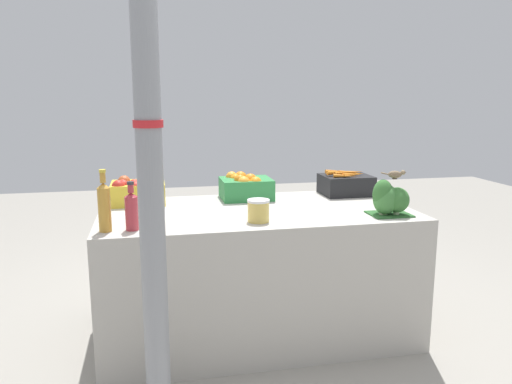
# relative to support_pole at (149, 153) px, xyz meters

# --- Properties ---
(ground_plane) EXTENTS (10.00, 10.00, 0.00)m
(ground_plane) POSITION_rel_support_pole_xyz_m (0.59, 0.74, -1.18)
(ground_plane) COLOR gray
(market_table) EXTENTS (1.77, 0.93, 0.76)m
(market_table) POSITION_rel_support_pole_xyz_m (0.59, 0.74, -0.80)
(market_table) COLOR #B7B2A8
(market_table) RESTS_ON ground_plane
(support_pole) EXTENTS (0.12, 0.12, 2.36)m
(support_pole) POSITION_rel_support_pole_xyz_m (0.00, 0.00, 0.00)
(support_pole) COLOR gray
(support_pole) RESTS_ON ground_plane
(apple_crate) EXTENTS (0.32, 0.27, 0.16)m
(apple_crate) POSITION_rel_support_pole_xyz_m (-0.08, 1.03, -0.34)
(apple_crate) COLOR gold
(apple_crate) RESTS_ON market_table
(orange_crate) EXTENTS (0.32, 0.27, 0.17)m
(orange_crate) POSITION_rel_support_pole_xyz_m (0.58, 1.04, -0.34)
(orange_crate) COLOR #2D8442
(orange_crate) RESTS_ON market_table
(carrot_crate) EXTENTS (0.32, 0.27, 0.17)m
(carrot_crate) POSITION_rel_support_pole_xyz_m (1.27, 1.04, -0.35)
(carrot_crate) COLOR black
(carrot_crate) RESTS_ON market_table
(broccoli_pile) EXTENTS (0.22, 0.18, 0.20)m
(broccoli_pile) POSITION_rel_support_pole_xyz_m (1.26, 0.42, -0.33)
(broccoli_pile) COLOR #2D602D
(broccoli_pile) RESTS_ON market_table
(juice_bottle_amber) EXTENTS (0.06, 0.06, 0.30)m
(juice_bottle_amber) POSITION_rel_support_pole_xyz_m (-0.22, 0.41, -0.29)
(juice_bottle_amber) COLOR gold
(juice_bottle_amber) RESTS_ON market_table
(juice_bottle_ruby) EXTENTS (0.06, 0.06, 0.24)m
(juice_bottle_ruby) POSITION_rel_support_pole_xyz_m (-0.10, 0.41, -0.32)
(juice_bottle_ruby) COLOR #B2333D
(juice_bottle_ruby) RESTS_ON market_table
(pickle_jar) EXTENTS (0.12, 0.12, 0.12)m
(pickle_jar) POSITION_rel_support_pole_xyz_m (0.54, 0.44, -0.36)
(pickle_jar) COLOR #DBBC56
(pickle_jar) RESTS_ON market_table
(sparrow_bird) EXTENTS (0.13, 0.06, 0.05)m
(sparrow_bird) POSITION_rel_support_pole_xyz_m (1.30, 0.42, -0.19)
(sparrow_bird) COLOR #4C3D2D
(sparrow_bird) RESTS_ON broccoli_pile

